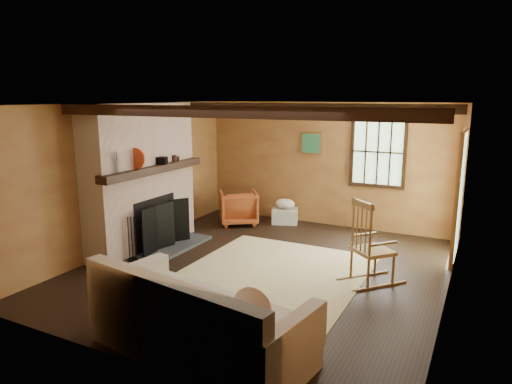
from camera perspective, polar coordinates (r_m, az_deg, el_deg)
The scene contains 10 objects.
ground at distance 6.85m, azimuth 0.95°, elevation -9.57°, with size 5.50×5.50×0.00m, color black.
room_envelope at distance 6.58m, azimuth 3.71°, elevation 4.24°, with size 5.02×5.52×2.44m.
fireplace at distance 7.75m, azimuth -13.97°, elevation 1.09°, with size 1.02×2.30×2.40m.
rug at distance 6.60m, azimuth 1.75°, elevation -10.39°, with size 2.50×3.00×0.01m, color #D0C58A.
rocking_chair at distance 6.40m, azimuth 14.09°, elevation -6.81°, with size 0.89×0.93×1.17m.
sofa at distance 4.65m, azimuth -7.37°, elevation -16.24°, with size 2.36×1.33×0.90m.
firewood_pile at distance 9.82m, azimuth -1.83°, elevation -2.27°, with size 0.59×0.11×0.22m.
laundry_basket at distance 9.19m, azimuth 3.64°, elevation -2.99°, with size 0.50×0.38×0.30m, color silver.
basket_pillow at distance 9.13m, azimuth 3.66°, elevation -1.48°, with size 0.40×0.32×0.20m, color white.
armchair at distance 9.09m, azimuth -2.20°, elevation -1.95°, with size 0.71×0.74×0.67m, color #BF6026.
Camera 1 is at (2.80, -5.73, 2.50)m, focal length 32.00 mm.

